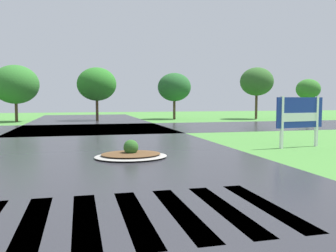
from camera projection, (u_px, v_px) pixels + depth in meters
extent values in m
cube|color=#2B2B30|center=(109.00, 163.00, 12.02)|extent=(11.30, 80.00, 0.01)
cube|color=#2B2B30|center=(93.00, 129.00, 26.27)|extent=(90.00, 10.17, 0.01)
cube|color=white|center=(32.00, 224.00, 6.15)|extent=(0.45, 3.32, 0.01)
cube|color=white|center=(85.00, 220.00, 6.37)|extent=(0.45, 3.32, 0.01)
cube|color=white|center=(135.00, 216.00, 6.59)|extent=(0.45, 3.32, 0.01)
cube|color=white|center=(181.00, 212.00, 6.81)|extent=(0.45, 3.32, 0.01)
cube|color=white|center=(224.00, 208.00, 7.03)|extent=(0.45, 3.32, 0.01)
cube|color=white|center=(265.00, 205.00, 7.25)|extent=(0.45, 3.32, 0.01)
cube|color=white|center=(316.00, 121.00, 16.32)|extent=(0.14, 0.14, 2.32)
cube|color=white|center=(282.00, 122.00, 15.55)|extent=(0.14, 0.14, 2.32)
cube|color=navy|center=(300.00, 113.00, 15.90)|extent=(2.56, 0.46, 1.37)
cube|color=white|center=(300.00, 117.00, 15.92)|extent=(1.95, 0.38, 0.38)
ellipsoid|color=#9E9B93|center=(131.00, 156.00, 13.15)|extent=(2.71, 2.23, 0.12)
ellipsoid|color=brown|center=(131.00, 154.00, 13.14)|extent=(2.22, 1.83, 0.10)
sphere|color=#2D6023|center=(131.00, 147.00, 13.13)|extent=(0.56, 0.56, 0.56)
cylinder|color=#4C3823|center=(16.00, 111.00, 34.46)|extent=(0.28, 0.28, 2.10)
ellipsoid|color=#2F7129|center=(15.00, 84.00, 34.27)|extent=(4.43, 4.43, 3.77)
cylinder|color=#4C3823|center=(97.00, 109.00, 36.72)|extent=(0.28, 0.28, 2.36)
ellipsoid|color=#2A7224|center=(97.00, 84.00, 36.53)|extent=(4.05, 4.05, 3.44)
cylinder|color=#4C3823|center=(174.00, 109.00, 39.45)|extent=(0.28, 0.28, 2.27)
ellipsoid|color=#255C29|center=(174.00, 87.00, 39.27)|extent=(3.70, 3.70, 3.14)
cylinder|color=#4C3823|center=(256.00, 106.00, 39.68)|extent=(0.28, 0.28, 2.89)
ellipsoid|color=#305E26|center=(257.00, 82.00, 39.48)|extent=(3.71, 3.71, 3.15)
cylinder|color=#4C3823|center=(308.00, 108.00, 42.12)|extent=(0.28, 0.28, 2.44)
ellipsoid|color=#347529|center=(308.00, 89.00, 41.95)|extent=(2.82, 2.82, 2.40)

